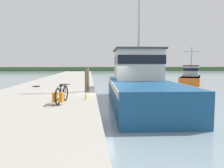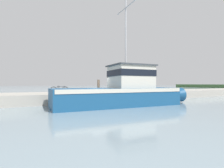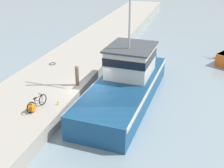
{
  "view_description": "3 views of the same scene",
  "coord_description": "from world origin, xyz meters",
  "px_view_note": "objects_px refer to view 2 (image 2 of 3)",
  "views": [
    {
      "loc": [
        -1.08,
        -12.84,
        2.58
      ],
      "look_at": [
        0.19,
        -0.66,
        1.49
      ],
      "focal_mm": 35.0,
      "sensor_mm": 36.0,
      "label": 1
    },
    {
      "loc": [
        15.67,
        -6.92,
        1.95
      ],
      "look_at": [
        0.71,
        0.9,
        1.92
      ],
      "focal_mm": 28.0,
      "sensor_mm": 36.0,
      "label": 2
    },
    {
      "loc": [
        6.4,
        -16.44,
        9.55
      ],
      "look_at": [
        1.57,
        -0.41,
        1.74
      ],
      "focal_mm": 45.0,
      "sensor_mm": 36.0,
      "label": 3
    }
  ],
  "objects_px": {
    "bicycle_touring": "(58,90)",
    "mooring_post": "(98,86)",
    "water_bottle_by_bike": "(70,93)",
    "fishing_boat_main": "(123,90)"
  },
  "relations": [
    {
      "from": "bicycle_touring",
      "to": "mooring_post",
      "type": "bearing_deg",
      "value": 85.06
    },
    {
      "from": "water_bottle_by_bike",
      "to": "fishing_boat_main",
      "type": "bearing_deg",
      "value": 49.12
    },
    {
      "from": "bicycle_touring",
      "to": "mooring_post",
      "type": "xyz_separation_m",
      "value": [
        1.05,
        3.96,
        0.36
      ]
    },
    {
      "from": "bicycle_touring",
      "to": "mooring_post",
      "type": "height_order",
      "value": "mooring_post"
    },
    {
      "from": "mooring_post",
      "to": "water_bottle_by_bike",
      "type": "bearing_deg",
      "value": -90.6
    },
    {
      "from": "bicycle_touring",
      "to": "water_bottle_by_bike",
      "type": "distance_m",
      "value": 1.41
    },
    {
      "from": "fishing_boat_main",
      "to": "water_bottle_by_bike",
      "type": "height_order",
      "value": "fishing_boat_main"
    },
    {
      "from": "mooring_post",
      "to": "water_bottle_by_bike",
      "type": "height_order",
      "value": "mooring_post"
    },
    {
      "from": "fishing_boat_main",
      "to": "mooring_post",
      "type": "height_order",
      "value": "fishing_boat_main"
    },
    {
      "from": "fishing_boat_main",
      "to": "bicycle_touring",
      "type": "height_order",
      "value": "fishing_boat_main"
    }
  ]
}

